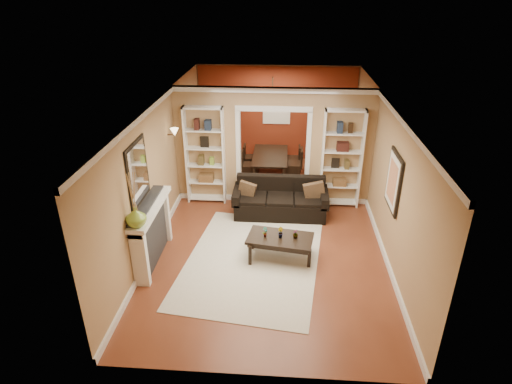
# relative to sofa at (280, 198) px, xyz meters

# --- Properties ---
(floor) EXTENTS (8.00, 8.00, 0.00)m
(floor) POSITION_rel_sofa_xyz_m (-0.20, -0.45, -0.41)
(floor) COLOR brown
(floor) RESTS_ON ground
(ceiling) EXTENTS (8.00, 8.00, 0.00)m
(ceiling) POSITION_rel_sofa_xyz_m (-0.20, -0.45, 2.29)
(ceiling) COLOR white
(ceiling) RESTS_ON ground
(wall_back) EXTENTS (8.00, 0.00, 8.00)m
(wall_back) POSITION_rel_sofa_xyz_m (-0.20, 3.55, 0.94)
(wall_back) COLOR tan
(wall_back) RESTS_ON ground
(wall_front) EXTENTS (8.00, 0.00, 8.00)m
(wall_front) POSITION_rel_sofa_xyz_m (-0.20, -4.45, 0.94)
(wall_front) COLOR tan
(wall_front) RESTS_ON ground
(wall_left) EXTENTS (0.00, 8.00, 8.00)m
(wall_left) POSITION_rel_sofa_xyz_m (-2.45, -0.45, 0.94)
(wall_left) COLOR tan
(wall_left) RESTS_ON ground
(wall_right) EXTENTS (0.00, 8.00, 8.00)m
(wall_right) POSITION_rel_sofa_xyz_m (2.05, -0.45, 0.94)
(wall_right) COLOR tan
(wall_right) RESTS_ON ground
(partition_wall) EXTENTS (4.50, 0.15, 2.70)m
(partition_wall) POSITION_rel_sofa_xyz_m (-0.20, 0.75, 0.94)
(partition_wall) COLOR tan
(partition_wall) RESTS_ON floor
(red_back_panel) EXTENTS (4.44, 0.04, 2.64)m
(red_back_panel) POSITION_rel_sofa_xyz_m (-0.20, 3.52, 0.91)
(red_back_panel) COLOR maroon
(red_back_panel) RESTS_ON floor
(dining_window) EXTENTS (0.78, 0.03, 0.98)m
(dining_window) POSITION_rel_sofa_xyz_m (-0.20, 3.48, 1.14)
(dining_window) COLOR #8CA5CC
(dining_window) RESTS_ON wall_back
(area_rug) EXTENTS (2.83, 3.66, 0.01)m
(area_rug) POSITION_rel_sofa_xyz_m (-0.48, -1.84, -0.40)
(area_rug) COLOR beige
(area_rug) RESTS_ON floor
(sofa) EXTENTS (2.09, 0.90, 0.82)m
(sofa) POSITION_rel_sofa_xyz_m (0.00, 0.00, 0.00)
(sofa) COLOR black
(sofa) RESTS_ON floor
(pillow_left) EXTENTS (0.38, 0.18, 0.37)m
(pillow_left) POSITION_rel_sofa_xyz_m (-0.74, -0.02, 0.18)
(pillow_left) COLOR brown
(pillow_left) RESTS_ON sofa
(pillow_right) EXTENTS (0.45, 0.16, 0.45)m
(pillow_right) POSITION_rel_sofa_xyz_m (0.74, -0.02, 0.21)
(pillow_right) COLOR brown
(pillow_right) RESTS_ON sofa
(coffee_table) EXTENTS (1.29, 0.84, 0.46)m
(coffee_table) POSITION_rel_sofa_xyz_m (0.03, -1.70, -0.18)
(coffee_table) COLOR black
(coffee_table) RESTS_ON floor
(plant_left) EXTENTS (0.12, 0.13, 0.20)m
(plant_left) POSITION_rel_sofa_xyz_m (-0.25, -1.70, 0.15)
(plant_left) COLOR #336626
(plant_left) RESTS_ON coffee_table
(plant_center) EXTENTS (0.13, 0.14, 0.20)m
(plant_center) POSITION_rel_sofa_xyz_m (0.03, -1.70, 0.15)
(plant_center) COLOR #336626
(plant_center) RESTS_ON coffee_table
(plant_right) EXTENTS (0.11, 0.11, 0.17)m
(plant_right) POSITION_rel_sofa_xyz_m (0.31, -1.70, 0.14)
(plant_right) COLOR #336626
(plant_right) RESTS_ON coffee_table
(bookshelf_left) EXTENTS (0.90, 0.30, 2.30)m
(bookshelf_left) POSITION_rel_sofa_xyz_m (-1.75, 0.58, 0.74)
(bookshelf_left) COLOR white
(bookshelf_left) RESTS_ON floor
(bookshelf_right) EXTENTS (0.90, 0.30, 2.30)m
(bookshelf_right) POSITION_rel_sofa_xyz_m (1.35, 0.58, 0.74)
(bookshelf_right) COLOR white
(bookshelf_right) RESTS_ON floor
(fireplace) EXTENTS (0.32, 1.70, 1.16)m
(fireplace) POSITION_rel_sofa_xyz_m (-2.29, -1.95, 0.17)
(fireplace) COLOR white
(fireplace) RESTS_ON floor
(vase) EXTENTS (0.38, 0.38, 0.35)m
(vase) POSITION_rel_sofa_xyz_m (-2.29, -2.65, 0.92)
(vase) COLOR #7CA435
(vase) RESTS_ON fireplace
(mirror) EXTENTS (0.03, 0.95, 1.10)m
(mirror) POSITION_rel_sofa_xyz_m (-2.43, -1.95, 1.39)
(mirror) COLOR silver
(mirror) RESTS_ON wall_left
(wall_sconce) EXTENTS (0.18, 0.18, 0.22)m
(wall_sconce) POSITION_rel_sofa_xyz_m (-2.35, 0.10, 1.42)
(wall_sconce) COLOR #FFE0A5
(wall_sconce) RESTS_ON wall_left
(framed_art) EXTENTS (0.04, 0.85, 1.05)m
(framed_art) POSITION_rel_sofa_xyz_m (2.01, -1.45, 1.14)
(framed_art) COLOR black
(framed_art) RESTS_ON wall_right
(dining_table) EXTENTS (1.66, 0.93, 0.58)m
(dining_table) POSITION_rel_sofa_xyz_m (-0.29, 2.20, -0.12)
(dining_table) COLOR black
(dining_table) RESTS_ON floor
(dining_chair_nw) EXTENTS (0.48, 0.48, 0.79)m
(dining_chair_nw) POSITION_rel_sofa_xyz_m (-0.84, 1.90, -0.01)
(dining_chair_nw) COLOR black
(dining_chair_nw) RESTS_ON floor
(dining_chair_ne) EXTENTS (0.58, 0.58, 0.91)m
(dining_chair_ne) POSITION_rel_sofa_xyz_m (0.26, 1.90, 0.04)
(dining_chair_ne) COLOR black
(dining_chair_ne) RESTS_ON floor
(dining_chair_sw) EXTENTS (0.49, 0.49, 0.76)m
(dining_chair_sw) POSITION_rel_sofa_xyz_m (-0.84, 2.50, -0.03)
(dining_chair_sw) COLOR black
(dining_chair_sw) RESTS_ON floor
(dining_chair_se) EXTENTS (0.46, 0.46, 0.76)m
(dining_chair_se) POSITION_rel_sofa_xyz_m (0.26, 2.50, -0.03)
(dining_chair_se) COLOR black
(dining_chair_se) RESTS_ON floor
(chandelier) EXTENTS (0.50, 0.50, 0.30)m
(chandelier) POSITION_rel_sofa_xyz_m (-0.20, 2.25, 1.61)
(chandelier) COLOR #372719
(chandelier) RESTS_ON ceiling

